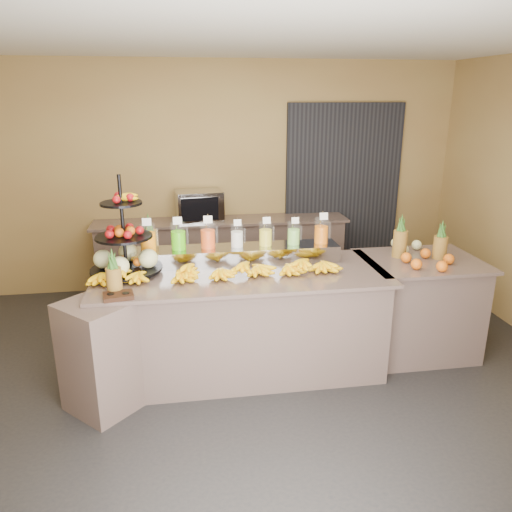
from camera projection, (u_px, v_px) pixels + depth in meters
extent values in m
plane|color=black|center=(247.00, 386.00, 4.28)|extent=(6.00, 6.00, 0.00)
cube|color=olive|center=(219.00, 178.00, 6.21)|extent=(6.00, 0.02, 2.80)
cube|color=silver|center=(245.00, 30.00, 3.42)|extent=(6.00, 5.00, 0.02)
cube|color=black|center=(343.00, 191.00, 6.46)|extent=(1.50, 0.06, 2.20)
cube|color=gray|center=(242.00, 324.00, 4.43)|extent=(2.40, 0.90, 0.90)
cube|color=gray|center=(242.00, 274.00, 4.28)|extent=(2.50, 1.00, 0.03)
cube|color=gray|center=(102.00, 356.00, 3.88)|extent=(0.71, 0.71, 0.90)
cube|color=gray|center=(417.00, 307.00, 4.77)|extent=(1.00, 0.80, 0.90)
cube|color=gray|center=(422.00, 261.00, 4.63)|extent=(1.08, 0.88, 0.03)
cube|color=gray|center=(222.00, 257.00, 6.26)|extent=(3.00, 0.50, 0.90)
cube|color=gray|center=(221.00, 221.00, 6.12)|extent=(3.10, 0.55, 0.03)
cube|color=gray|center=(237.00, 255.00, 4.52)|extent=(1.85, 0.30, 0.15)
cylinder|color=silver|center=(148.00, 237.00, 4.35)|extent=(0.13, 0.13, 0.24)
cylinder|color=orange|center=(148.00, 242.00, 4.36)|extent=(0.12, 0.12, 0.16)
cylinder|color=gray|center=(146.00, 231.00, 4.34)|extent=(0.01, 0.01, 0.29)
cube|color=white|center=(147.00, 222.00, 4.24)|extent=(0.08, 0.02, 0.07)
cylinder|color=silver|center=(178.00, 236.00, 4.38)|extent=(0.13, 0.13, 0.24)
cylinder|color=#3EBE03|center=(179.00, 240.00, 4.40)|extent=(0.12, 0.12, 0.17)
cylinder|color=gray|center=(176.00, 230.00, 4.37)|extent=(0.01, 0.01, 0.29)
cube|color=white|center=(177.00, 221.00, 4.28)|extent=(0.08, 0.02, 0.07)
cylinder|color=silver|center=(208.00, 235.00, 4.42)|extent=(0.13, 0.13, 0.24)
cylinder|color=#E64810|center=(208.00, 239.00, 4.43)|extent=(0.12, 0.12, 0.17)
cylinder|color=gray|center=(206.00, 229.00, 4.41)|extent=(0.01, 0.01, 0.29)
cube|color=white|center=(208.00, 220.00, 4.32)|extent=(0.08, 0.02, 0.07)
cylinder|color=silver|center=(237.00, 236.00, 4.46)|extent=(0.11, 0.11, 0.21)
cylinder|color=silver|center=(237.00, 239.00, 4.47)|extent=(0.11, 0.11, 0.14)
cylinder|color=gray|center=(235.00, 230.00, 4.46)|extent=(0.01, 0.01, 0.25)
cube|color=white|center=(238.00, 223.00, 4.38)|extent=(0.07, 0.02, 0.06)
cylinder|color=silver|center=(266.00, 234.00, 4.50)|extent=(0.12, 0.12, 0.22)
cylinder|color=gold|center=(266.00, 238.00, 4.51)|extent=(0.11, 0.11, 0.15)
cylinder|color=gray|center=(264.00, 228.00, 4.49)|extent=(0.01, 0.01, 0.26)
cube|color=white|center=(267.00, 220.00, 4.41)|extent=(0.07, 0.02, 0.06)
cylinder|color=silver|center=(294.00, 233.00, 4.54)|extent=(0.11, 0.11, 0.21)
cylinder|color=#7AC64E|center=(294.00, 237.00, 4.55)|extent=(0.11, 0.11, 0.14)
cylinder|color=gray|center=(292.00, 228.00, 4.53)|extent=(0.01, 0.01, 0.25)
cube|color=white|center=(295.00, 220.00, 4.45)|extent=(0.07, 0.02, 0.06)
cylinder|color=silver|center=(321.00, 231.00, 4.57)|extent=(0.13, 0.13, 0.24)
cylinder|color=#DA6004|center=(321.00, 235.00, 4.59)|extent=(0.12, 0.12, 0.16)
cylinder|color=gray|center=(320.00, 225.00, 4.57)|extent=(0.01, 0.01, 0.28)
cube|color=white|center=(324.00, 216.00, 4.47)|extent=(0.07, 0.02, 0.06)
ellipsoid|color=yellow|center=(103.00, 276.00, 4.04)|extent=(0.26, 0.19, 0.11)
ellipsoid|color=yellow|center=(142.00, 274.00, 4.09)|extent=(0.26, 0.19, 0.11)
ellipsoid|color=yellow|center=(181.00, 272.00, 4.13)|extent=(0.26, 0.19, 0.11)
ellipsoid|color=yellow|center=(218.00, 270.00, 4.18)|extent=(0.26, 0.19, 0.11)
ellipsoid|color=yellow|center=(255.00, 268.00, 4.22)|extent=(0.26, 0.19, 0.11)
ellipsoid|color=yellow|center=(291.00, 267.00, 4.27)|extent=(0.26, 0.19, 0.11)
ellipsoid|color=yellow|center=(326.00, 265.00, 4.32)|extent=(0.26, 0.19, 0.11)
ellipsoid|color=yellow|center=(126.00, 266.00, 4.05)|extent=(0.21, 0.17, 0.10)
ellipsoid|color=yellow|center=(188.00, 263.00, 4.12)|extent=(0.21, 0.17, 0.10)
ellipsoid|color=yellow|center=(248.00, 260.00, 4.19)|extent=(0.21, 0.17, 0.10)
ellipsoid|color=yellow|center=(305.00, 258.00, 4.27)|extent=(0.21, 0.17, 0.10)
cylinder|color=black|center=(123.00, 226.00, 4.12)|extent=(0.03, 0.03, 0.85)
cylinder|color=black|center=(127.00, 269.00, 4.24)|extent=(0.68, 0.68, 0.02)
cylinder|color=black|center=(124.00, 237.00, 4.15)|extent=(0.53, 0.53, 0.02)
cylinder|color=black|center=(121.00, 203.00, 4.06)|extent=(0.38, 0.38, 0.02)
sphere|color=beige|center=(148.00, 258.00, 4.24)|extent=(0.16, 0.16, 0.16)
sphere|color=maroon|center=(140.00, 231.00, 4.15)|extent=(0.08, 0.08, 0.08)
sphere|color=orange|center=(115.00, 263.00, 4.21)|extent=(0.08, 0.08, 0.08)
cube|color=black|center=(118.00, 296.00, 3.75)|extent=(0.24, 0.20, 0.03)
cylinder|color=brown|center=(114.00, 280.00, 3.82)|extent=(0.12, 0.12, 0.20)
cone|color=#25501A|center=(112.00, 258.00, 3.76)|extent=(0.06, 0.06, 0.16)
cylinder|color=brown|center=(150.00, 246.00, 4.53)|extent=(0.16, 0.16, 0.29)
cone|color=#25501A|center=(148.00, 222.00, 4.46)|extent=(0.08, 0.08, 0.16)
cylinder|color=brown|center=(400.00, 244.00, 4.67)|extent=(0.14, 0.14, 0.25)
cylinder|color=brown|center=(440.00, 247.00, 4.63)|extent=(0.13, 0.13, 0.21)
ellipsoid|color=orange|center=(428.00, 260.00, 4.47)|extent=(0.38, 0.25, 0.10)
cube|color=gray|center=(199.00, 206.00, 6.02)|extent=(0.59, 0.44, 0.36)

